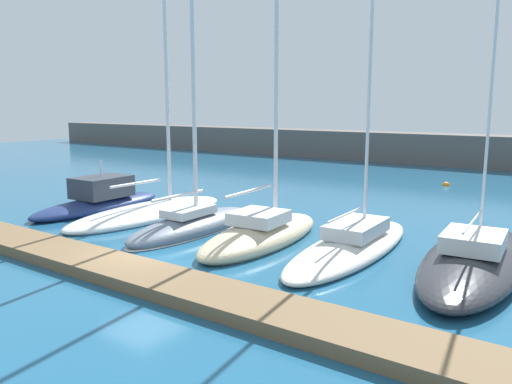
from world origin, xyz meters
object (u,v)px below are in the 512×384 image
Objects in this scene: mooring_buoy_orange at (446,186)px; sailboat_sand_fourth at (262,231)px; sailboat_ivory_fifth at (352,242)px; sailboat_slate_third at (193,222)px; motorboat_navy_nearest at (100,200)px; sailboat_charcoal_sixth at (474,258)px; sailboat_white_second at (150,211)px.

sailboat_sand_fourth is at bearing -96.05° from mooring_buoy_orange.
sailboat_slate_third is at bearing 96.58° from sailboat_ivory_fifth.
sailboat_slate_third reaches higher than mooring_buoy_orange.
motorboat_navy_nearest is 0.53× the size of sailboat_slate_third.
sailboat_sand_fourth is at bearing -86.94° from sailboat_slate_third.
mooring_buoy_orange is at bearing 13.41° from sailboat_charcoal_sixth.
sailboat_ivory_fifth is at bearing -81.57° from sailboat_sand_fourth.
sailboat_charcoal_sixth reaches higher than sailboat_slate_third.
sailboat_ivory_fifth reaches higher than sailboat_slate_third.
sailboat_white_second is at bearing -85.43° from motorboat_navy_nearest.
sailboat_charcoal_sixth is at bearing -84.06° from sailboat_slate_third.
sailboat_charcoal_sixth reaches higher than sailboat_sand_fourth.
sailboat_slate_third is at bearing 93.32° from sailboat_charcoal_sixth.
sailboat_sand_fourth is at bearing -95.63° from sailboat_white_second.
sailboat_white_second is (3.32, 0.41, -0.25)m from motorboat_navy_nearest.
sailboat_slate_third is (3.84, -1.02, 0.14)m from sailboat_white_second.
sailboat_sand_fourth is 19.24m from mooring_buoy_orange.
sailboat_charcoal_sixth is at bearing -87.99° from sailboat_white_second.
sailboat_slate_third is at bearing -104.82° from sailboat_white_second.
sailboat_slate_third is at bearing -97.37° from motorboat_navy_nearest.
motorboat_navy_nearest is 0.45× the size of sailboat_charcoal_sixth.
sailboat_sand_fourth is at bearing 94.57° from sailboat_charcoal_sixth.
motorboat_navy_nearest is 14.17m from sailboat_ivory_fifth.
mooring_buoy_orange is (12.62, 18.82, -0.50)m from motorboat_navy_nearest.
motorboat_navy_nearest is 22.67m from mooring_buoy_orange.
sailboat_ivory_fifth is (7.00, 1.10, -0.03)m from sailboat_slate_third.
sailboat_slate_third is at bearing -105.71° from mooring_buoy_orange.
sailboat_ivory_fifth is 40.47× the size of mooring_buoy_orange.
mooring_buoy_orange is at bearing 2.43° from sailboat_ivory_fifth.
sailboat_charcoal_sixth is (15.07, 0.51, 0.15)m from sailboat_white_second.
sailboat_ivory_fifth reaches higher than motorboat_navy_nearest.
motorboat_navy_nearest is at bearing 83.99° from sailboat_sand_fourth.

